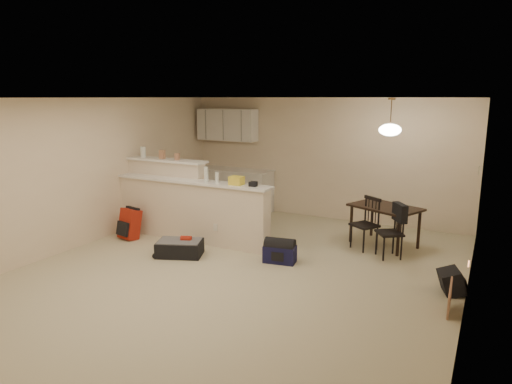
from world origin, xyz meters
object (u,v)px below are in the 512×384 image
Objects in this scene: pendant_lamp at (390,129)px; black_daypack at (451,282)px; red_backpack at (130,224)px; navy_duffel at (280,254)px; dining_chair_near at (365,224)px; dining_table at (385,211)px; dining_chair_far at (389,231)px; suitcase at (180,248)px.

black_daypack is at bearing -52.63° from pendant_lamp.
red_backpack is 1.11× the size of navy_duffel.
red_backpack is (-3.89, -1.38, -0.17)m from dining_chair_near.
dining_chair_near is at bearing -101.74° from dining_table.
pendant_lamp is at bearing 42.74° from navy_duffel.
dining_chair_far is (0.46, -0.23, -0.01)m from dining_chair_near.
suitcase is (-2.79, -2.06, -0.49)m from dining_table.
dining_chair_far reaches higher than suitcase.
dining_chair_far is at bearing 26.51° from red_backpack.
pendant_lamp reaches higher than suitcase.
navy_duffel is 2.45m from black_daypack.
dining_chair_near is 1.81× the size of navy_duffel.
pendant_lamp is at bearing -93.14° from dining_table.
pendant_lamp is at bearing 34.44° from red_backpack.
navy_duffel reaches higher than suitcase.
dining_chair_near reaches higher than red_backpack.
red_backpack is 2.92m from navy_duffel.
pendant_lamp is 1.68m from dining_chair_far.
suitcase is at bearing -113.40° from dining_chair_near.
dining_table is 1.38m from pendant_lamp.
navy_duffel is (-1.44, -1.00, -0.30)m from dining_chair_far.
pendant_lamp reaches higher than red_backpack.
pendant_lamp reaches higher than black_daypack.
pendant_lamp is at bearing 18.94° from black_daypack.
black_daypack is (1.47, -1.23, -0.28)m from dining_chair_near.
dining_chair_near is 3.08m from suitcase.
dining_chair_far reaches higher than navy_duffel.
navy_duffel is at bearing -95.81° from dining_chair_near.
pendant_lamp reaches higher than dining_chair_far.
navy_duffel is (-0.98, -1.23, -0.31)m from dining_chair_near.
dining_table is at bearing 18.94° from black_daypack.
pendant_lamp is 1.76× the size of black_daypack.
navy_duffel is at bearing -89.71° from dining_chair_far.
dining_table is 1.48× the size of dining_chair_near.
black_daypack is (1.01, -1.00, -0.27)m from dining_chair_far.
dining_chair_near is 1.64× the size of red_backpack.
dining_table is 0.47m from dining_chair_near.
navy_duffel is (1.56, 0.47, 0.01)m from suitcase.
dining_table is at bearing 14.23° from suitcase.
pendant_lamp is at bearing 87.61° from dining_chair_near.
dining_table is at bearing 42.74° from navy_duffel.
red_backpack is at bearing -109.81° from dining_chair_far.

